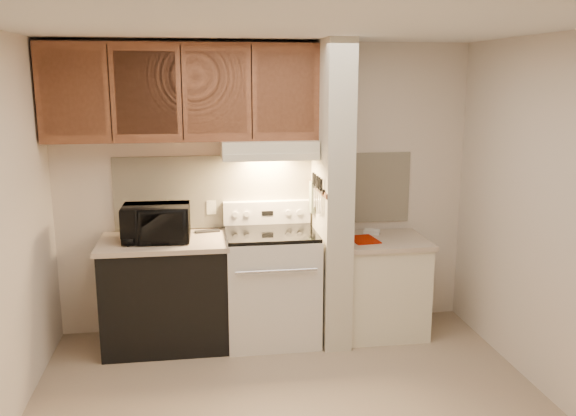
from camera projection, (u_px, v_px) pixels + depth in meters
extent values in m
plane|color=tan|center=(292.00, 408.00, 4.15)|extent=(3.60, 3.60, 0.00)
plane|color=white|center=(293.00, 27.00, 3.62)|extent=(3.60, 3.60, 0.00)
cube|color=beige|center=(266.00, 188.00, 5.33)|extent=(3.60, 2.50, 0.02)
cube|color=beige|center=(554.00, 221.00, 4.14)|extent=(0.02, 3.00, 2.50)
cube|color=#FBF0CE|center=(266.00, 190.00, 5.32)|extent=(2.60, 0.02, 0.63)
cube|color=silver|center=(271.00, 287.00, 5.16)|extent=(0.76, 0.65, 0.92)
cube|color=black|center=(276.00, 296.00, 4.85)|extent=(0.50, 0.01, 0.30)
cylinder|color=silver|center=(277.00, 271.00, 4.77)|extent=(0.65, 0.02, 0.02)
cube|color=black|center=(271.00, 233.00, 5.06)|extent=(0.74, 0.64, 0.03)
cube|color=silver|center=(267.00, 212.00, 5.31)|extent=(0.76, 0.08, 0.20)
cube|color=black|center=(267.00, 213.00, 5.27)|extent=(0.10, 0.01, 0.04)
cylinder|color=silver|center=(235.00, 214.00, 5.23)|extent=(0.05, 0.02, 0.05)
cylinder|color=silver|center=(247.00, 214.00, 5.25)|extent=(0.05, 0.02, 0.05)
cylinder|color=silver|center=(288.00, 213.00, 5.30)|extent=(0.05, 0.02, 0.05)
cylinder|color=silver|center=(299.00, 212.00, 5.31)|extent=(0.05, 0.02, 0.05)
cube|color=black|center=(166.00, 295.00, 5.05)|extent=(1.00, 0.63, 0.87)
cube|color=#C3AE97|center=(164.00, 242.00, 4.96)|extent=(1.04, 0.67, 0.04)
cube|color=black|center=(207.00, 231.00, 5.19)|extent=(0.22, 0.10, 0.01)
cylinder|color=#246E5B|center=(171.00, 228.00, 5.16)|extent=(0.10, 0.10, 0.09)
cube|color=silver|center=(211.00, 208.00, 5.27)|extent=(0.08, 0.01, 0.12)
imported|color=black|center=(156.00, 223.00, 4.89)|extent=(0.54, 0.37, 0.29)
cube|color=beige|center=(332.00, 194.00, 5.07)|extent=(0.22, 0.70, 2.50)
cube|color=brown|center=(318.00, 189.00, 5.04)|extent=(0.01, 0.70, 0.04)
cube|color=black|center=(318.00, 188.00, 4.99)|extent=(0.02, 0.42, 0.04)
cube|color=silver|center=(321.00, 203.00, 4.86)|extent=(0.01, 0.03, 0.16)
cylinder|color=black|center=(321.00, 185.00, 4.81)|extent=(0.02, 0.02, 0.10)
cube|color=silver|center=(319.00, 203.00, 4.93)|extent=(0.01, 0.04, 0.18)
cylinder|color=black|center=(319.00, 183.00, 4.89)|extent=(0.02, 0.02, 0.10)
cube|color=silver|center=(317.00, 202.00, 5.00)|extent=(0.01, 0.04, 0.20)
cylinder|color=black|center=(317.00, 182.00, 4.96)|extent=(0.02, 0.02, 0.10)
cube|color=silver|center=(315.00, 198.00, 5.08)|extent=(0.01, 0.04, 0.16)
cylinder|color=black|center=(315.00, 180.00, 5.06)|extent=(0.02, 0.02, 0.10)
cube|color=silver|center=(313.00, 197.00, 5.15)|extent=(0.01, 0.04, 0.18)
cylinder|color=black|center=(313.00, 178.00, 5.13)|extent=(0.02, 0.02, 0.10)
cube|color=gray|center=(312.00, 197.00, 5.22)|extent=(0.03, 0.11, 0.27)
cube|color=silver|center=(382.00, 288.00, 5.31)|extent=(0.70, 0.60, 0.81)
cube|color=#C3AE97|center=(383.00, 241.00, 5.22)|extent=(0.74, 0.64, 0.04)
cube|color=#961400|center=(364.00, 240.00, 5.17)|extent=(0.24, 0.31, 0.01)
cube|color=white|center=(372.00, 232.00, 5.38)|extent=(0.16, 0.14, 0.04)
cube|color=silver|center=(269.00, 149.00, 5.04)|extent=(0.78, 0.44, 0.15)
cube|color=silver|center=(272.00, 157.00, 4.84)|extent=(0.78, 0.04, 0.06)
cube|color=brown|center=(182.00, 92.00, 4.88)|extent=(2.18, 0.33, 0.77)
cube|color=brown|center=(73.00, 93.00, 4.61)|extent=(0.46, 0.01, 0.63)
cube|color=black|center=(110.00, 93.00, 4.65)|extent=(0.01, 0.01, 0.73)
cube|color=brown|center=(146.00, 93.00, 4.69)|extent=(0.46, 0.01, 0.63)
cube|color=black|center=(182.00, 93.00, 4.73)|extent=(0.01, 0.01, 0.73)
cube|color=brown|center=(217.00, 93.00, 4.77)|extent=(0.46, 0.01, 0.63)
cube|color=black|center=(252.00, 93.00, 4.81)|extent=(0.01, 0.01, 0.73)
cube|color=brown|center=(286.00, 92.00, 4.85)|extent=(0.46, 0.01, 0.63)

